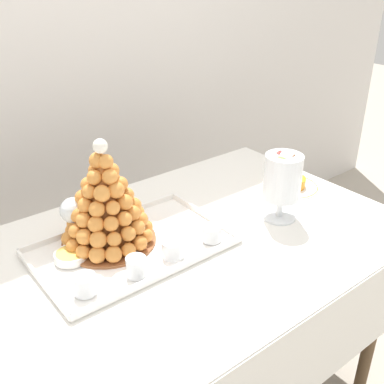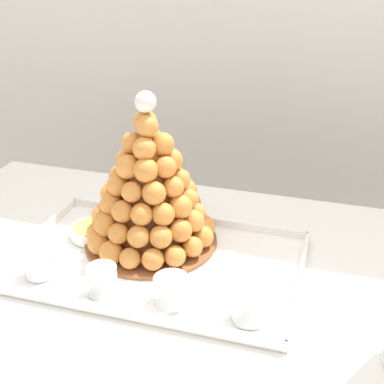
% 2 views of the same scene
% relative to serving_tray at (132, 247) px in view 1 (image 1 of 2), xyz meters
% --- Properties ---
extents(backdrop_wall, '(4.80, 0.10, 2.50)m').
position_rel_serving_tray_xyz_m(backdrop_wall, '(0.12, 0.88, 0.51)').
color(backdrop_wall, silver).
rests_on(backdrop_wall, ground_plane).
extents(buffet_table, '(1.40, 0.87, 0.74)m').
position_rel_serving_tray_xyz_m(buffet_table, '(0.12, -0.06, -0.10)').
color(buffet_table, brown).
rests_on(buffet_table, ground_plane).
extents(serving_tray, '(0.55, 0.35, 0.02)m').
position_rel_serving_tray_xyz_m(serving_tray, '(0.00, 0.00, 0.00)').
color(serving_tray, white).
rests_on(serving_tray, buffet_table).
extents(croquembouche, '(0.27, 0.27, 0.32)m').
position_rel_serving_tray_xyz_m(croquembouche, '(-0.04, 0.06, 0.13)').
color(croquembouche, brown).
rests_on(croquembouche, serving_tray).
extents(dessert_cup_left, '(0.06, 0.06, 0.05)m').
position_rel_serving_tray_xyz_m(dessert_cup_left, '(-0.20, -0.10, 0.03)').
color(dessert_cup_left, silver).
rests_on(dessert_cup_left, serving_tray).
extents(dessert_cup_mid_left, '(0.05, 0.05, 0.05)m').
position_rel_serving_tray_xyz_m(dessert_cup_mid_left, '(-0.06, -0.12, 0.03)').
color(dessert_cup_mid_left, silver).
rests_on(dessert_cup_mid_left, serving_tray).
extents(dessert_cup_centre, '(0.06, 0.06, 0.05)m').
position_rel_serving_tray_xyz_m(dessert_cup_centre, '(0.06, -0.11, 0.03)').
color(dessert_cup_centre, silver).
rests_on(dessert_cup_centre, serving_tray).
extents(dessert_cup_mid_right, '(0.06, 0.06, 0.05)m').
position_rel_serving_tray_xyz_m(dessert_cup_mid_right, '(0.20, -0.12, 0.02)').
color(dessert_cup_mid_right, silver).
rests_on(dessert_cup_mid_right, serving_tray).
extents(creme_brulee_ramekin, '(0.09, 0.09, 0.02)m').
position_rel_serving_tray_xyz_m(creme_brulee_ramekin, '(-0.17, 0.05, 0.02)').
color(creme_brulee_ramekin, white).
rests_on(creme_brulee_ramekin, serving_tray).
extents(macaron_goblet, '(0.12, 0.12, 0.23)m').
position_rel_serving_tray_xyz_m(macaron_goblet, '(0.47, -0.14, 0.14)').
color(macaron_goblet, white).
rests_on(macaron_goblet, buffet_table).
extents(fruit_tart_plate, '(0.21, 0.21, 0.05)m').
position_rel_serving_tray_xyz_m(fruit_tart_plate, '(0.66, -0.02, 0.01)').
color(fruit_tart_plate, white).
rests_on(fruit_tart_plate, buffet_table).
extents(wine_glass, '(0.08, 0.08, 0.15)m').
position_rel_serving_tray_xyz_m(wine_glass, '(-0.11, 0.12, 0.11)').
color(wine_glass, silver).
rests_on(wine_glass, buffet_table).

